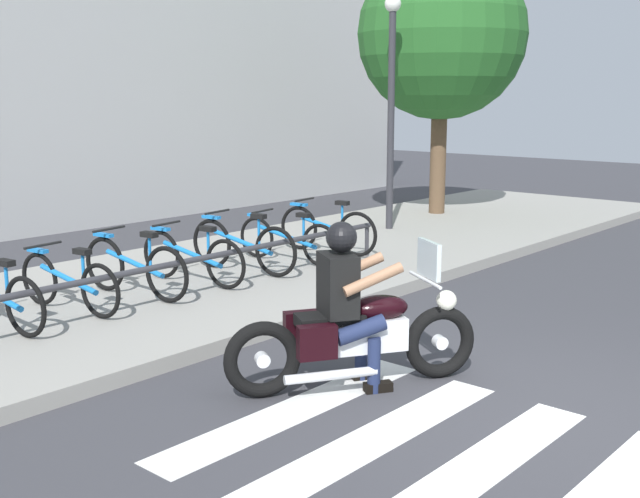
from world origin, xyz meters
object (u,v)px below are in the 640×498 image
Objects in this scene: bicycle_6 at (287,239)px; rider at (347,294)px; bicycle_5 at (243,245)px; bicycle_3 at (135,267)px; bicycle_2 at (69,282)px; bicycle_7 at (327,229)px; motorcycle at (356,335)px; street_lamp at (391,93)px; tree_near_rack at (442,35)px; bike_rack at (194,262)px; bicycle_4 at (192,257)px.

rider is at bearing -129.93° from bicycle_6.
bicycle_5 is 0.86m from bicycle_6.
rider is at bearing -95.21° from bicycle_3.
rider reaches higher than bicycle_5.
bicycle_2 is 0.94× the size of bicycle_7.
motorcycle is 7.61m from street_lamp.
bicycle_7 reaches higher than bicycle_6.
tree_near_rack is at bearing 6.53° from bicycle_2.
bicycle_5 is 1.03× the size of bicycle_7.
tree_near_rack is at bearing 7.23° from bicycle_3.
rider is 3.51m from bicycle_2.
bicycle_6 is at bearing 14.53° from bike_rack.
bicycle_3 reaches higher than bicycle_4.
tree_near_rack is (6.26, 1.01, 3.09)m from bicycle_5.
bicycle_5 reaches higher than bike_rack.
tree_near_rack is (4.54, 1.01, 3.09)m from bicycle_7.
bicycle_3 reaches higher than bike_rack.
rider is 3.66m from bicycle_4.
motorcycle is 3.54m from bicycle_2.
bicycle_4 is 0.71m from bike_rack.
bicycle_3 is at bearing -172.77° from tree_near_rack.
tree_near_rack is at bearing 10.54° from street_lamp.
rider is at bearing -81.05° from bicycle_2.
bicycle_3 is 0.99× the size of bicycle_4.
bike_rack is 1.26× the size of tree_near_rack.
bicycle_2 is 0.30× the size of tree_near_rack.
motorcycle is 1.14× the size of bicycle_5.
street_lamp is (4.96, 0.61, 2.01)m from bicycle_4.
bicycle_4 is 0.41× the size of street_lamp.
bike_rack is 8.27m from tree_near_rack.
motorcycle is 1.18× the size of bicycle_4.
street_lamp is at bearing 6.00° from bicycle_3.
bicycle_7 is 3.17m from street_lamp.
bicycle_4 is at bearing 179.94° from bicycle_5.
tree_near_rack is (5.40, 1.01, 3.12)m from bicycle_6.
bicycle_5 is 1.40m from bike_rack.
street_lamp reaches higher than bicycle_5.
bicycle_7 is (3.68, 3.49, 0.05)m from motorcycle.
bike_rack is 1.60× the size of street_lamp.
bicycle_6 is at bearing 50.07° from rider.
bicycle_3 is at bearing -174.00° from street_lamp.
bike_rack is (-3.00, -0.55, 0.07)m from bicycle_7.
bicycle_2 reaches higher than bike_rack.
bicycle_3 is at bearing -179.96° from bicycle_6.
bicycle_4 is at bearing -172.98° from street_lamp.
tree_near_rack is at bearing 9.19° from bicycle_5.
rider is 0.86× the size of bicycle_4.
street_lamp is (6.68, 0.61, 2.02)m from bicycle_2.
bicycle_4 reaches higher than bicycle_6.
motorcycle is 1.19× the size of bicycle_3.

